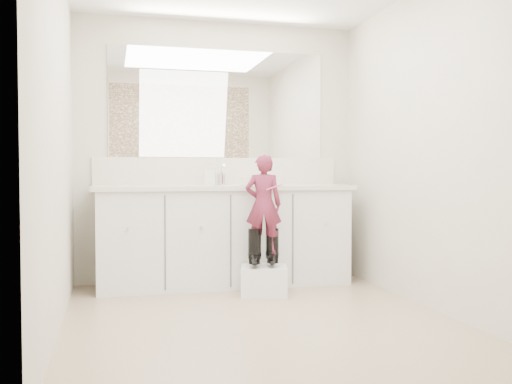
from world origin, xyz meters
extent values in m
plane|color=#8D775C|center=(0.00, 0.00, 0.00)|extent=(3.00, 3.00, 0.00)
plane|color=beige|center=(0.00, 1.50, 1.20)|extent=(2.60, 0.00, 2.60)
plane|color=beige|center=(0.00, -1.50, 1.20)|extent=(2.60, 0.00, 2.60)
plane|color=beige|center=(-1.30, 0.00, 1.20)|extent=(0.00, 3.00, 3.00)
plane|color=beige|center=(1.30, 0.00, 1.20)|extent=(0.00, 3.00, 3.00)
cube|color=silver|center=(0.00, 1.23, 0.42)|extent=(2.20, 0.55, 0.85)
cube|color=beige|center=(0.00, 1.21, 0.87)|extent=(2.28, 0.58, 0.04)
cube|color=beige|center=(0.00, 1.49, 1.02)|extent=(2.28, 0.03, 0.25)
cube|color=white|center=(0.00, 1.49, 1.64)|extent=(2.00, 0.02, 1.00)
cube|color=#472819|center=(0.00, -1.49, 1.65)|extent=(2.00, 0.01, 1.20)
cylinder|color=silver|center=(0.00, 1.38, 0.94)|extent=(0.08, 0.08, 0.10)
imported|color=beige|center=(0.18, 1.17, 0.93)|extent=(0.09, 0.09, 0.08)
imported|color=silver|center=(-0.11, 1.28, 0.99)|extent=(0.12, 0.12, 0.20)
cube|color=white|center=(0.23, 0.72, 0.12)|extent=(0.44, 0.39, 0.24)
imported|color=#A3325B|center=(0.23, 0.74, 0.74)|extent=(0.34, 0.26, 0.81)
cylinder|color=#CB4F80|center=(0.30, 0.66, 0.89)|extent=(0.13, 0.05, 0.06)
camera|label=1|loc=(-0.97, -3.75, 1.01)|focal=40.00mm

